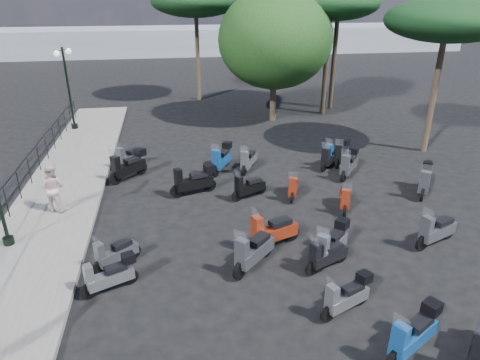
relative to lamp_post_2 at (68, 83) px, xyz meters
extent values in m
plane|color=black|center=(7.47, -13.62, -2.60)|extent=(120.00, 120.00, 0.00)
cube|color=slate|center=(0.97, -10.62, -2.53)|extent=(3.00, 30.00, 0.15)
cylinder|color=black|center=(-0.33, -10.14, -1.90)|extent=(0.04, 0.04, 1.10)
cylinder|color=black|center=(-0.33, -8.77, -1.90)|extent=(0.04, 0.04, 1.10)
cylinder|color=black|center=(-0.33, -7.40, -1.90)|extent=(0.04, 0.04, 1.10)
cylinder|color=black|center=(-0.33, -6.03, -1.90)|extent=(0.04, 0.04, 1.10)
cylinder|color=black|center=(-0.33, -4.66, -1.90)|extent=(0.04, 0.04, 1.10)
cylinder|color=black|center=(-0.33, -3.29, -1.90)|extent=(0.04, 0.04, 1.10)
cylinder|color=black|center=(-0.33, -1.93, -1.90)|extent=(0.04, 0.04, 1.10)
cylinder|color=black|center=(-0.33, -0.56, -1.90)|extent=(0.04, 0.04, 1.10)
cylinder|color=black|center=(-0.33, 0.81, -1.90)|extent=(0.04, 0.04, 1.10)
cylinder|color=black|center=(-0.33, 2.18, -1.90)|extent=(0.04, 0.04, 1.10)
cylinder|color=black|center=(0.20, -11.95, -2.34)|extent=(0.31, 0.31, 0.23)
cylinder|color=black|center=(0.00, 0.00, -2.32)|extent=(0.34, 0.34, 0.26)
cylinder|color=black|center=(0.00, 0.00, -0.30)|extent=(0.12, 0.12, 4.30)
cylinder|color=black|center=(0.00, 0.00, 1.69)|extent=(0.42, 0.91, 0.04)
sphere|color=white|center=(0.19, 0.44, 1.58)|extent=(0.30, 0.30, 0.30)
sphere|color=white|center=(-0.19, -0.44, 1.58)|extent=(0.30, 0.30, 0.30)
imported|color=beige|center=(1.13, -9.92, -1.61)|extent=(1.00, 0.90, 1.69)
cylinder|color=black|center=(2.88, -14.72, -2.39)|extent=(0.43, 0.26, 0.43)
cylinder|color=black|center=(3.86, -14.28, -2.39)|extent=(0.43, 0.26, 0.43)
cube|color=gray|center=(3.41, -14.48, -2.23)|extent=(1.19, 0.76, 0.31)
cube|color=black|center=(3.55, -14.42, -1.97)|extent=(0.60, 0.47, 0.13)
cube|color=gray|center=(2.94, -14.69, -1.97)|extent=(0.29, 0.33, 0.63)
plane|color=white|center=(2.90, -14.71, -1.57)|extent=(0.20, 0.34, 0.33)
cube|color=black|center=(3.88, -14.27, -1.81)|extent=(0.40, 0.39, 0.23)
cylinder|color=black|center=(3.02, -13.74, -2.39)|extent=(0.40, 0.33, 0.43)
cylinder|color=black|center=(3.89, -13.09, -2.39)|extent=(0.40, 0.33, 0.43)
cube|color=#47484E|center=(3.49, -13.39, -2.22)|extent=(1.12, 0.95, 0.31)
cube|color=black|center=(3.62, -13.30, -1.97)|extent=(0.60, 0.54, 0.13)
cube|color=#47484E|center=(3.08, -13.70, -1.97)|extent=(0.32, 0.34, 0.63)
plane|color=white|center=(3.04, -13.73, -1.57)|extent=(0.26, 0.32, 0.34)
cylinder|color=black|center=(2.88, -7.74, -2.34)|extent=(0.47, 0.45, 0.53)
cylinder|color=black|center=(3.86, -6.82, -2.34)|extent=(0.47, 0.45, 0.53)
cube|color=black|center=(3.41, -7.24, -2.14)|extent=(1.31, 1.26, 0.38)
cube|color=black|center=(3.55, -7.11, -1.83)|extent=(0.71, 0.70, 0.16)
cube|color=black|center=(2.95, -7.67, -1.83)|extent=(0.41, 0.41, 0.78)
plane|color=white|center=(2.90, -7.72, -1.32)|extent=(0.35, 0.37, 0.41)
cube|color=black|center=(3.88, -6.81, -1.63)|extent=(0.52, 0.52, 0.29)
cylinder|color=black|center=(2.97, -6.46, -2.36)|extent=(0.40, 0.43, 0.48)
cylinder|color=black|center=(3.78, -5.56, -2.36)|extent=(0.40, 0.43, 0.48)
cube|color=#47484E|center=(3.41, -5.97, -2.18)|extent=(1.13, 1.20, 0.34)
cube|color=black|center=(3.52, -5.84, -1.90)|extent=(0.63, 0.65, 0.14)
cube|color=#47484E|center=(3.02, -6.40, -1.90)|extent=(0.37, 0.37, 0.71)
plane|color=white|center=(2.98, -6.44, -1.44)|extent=(0.34, 0.32, 0.38)
cylinder|color=black|center=(6.74, -14.56, -2.34)|extent=(0.46, 0.45, 0.53)
cylinder|color=black|center=(7.68, -13.62, -2.34)|extent=(0.46, 0.45, 0.53)
cube|color=#47484E|center=(7.25, -14.05, -2.14)|extent=(1.29, 1.28, 0.38)
cube|color=black|center=(7.38, -13.92, -1.83)|extent=(0.71, 0.70, 0.15)
cube|color=#47484E|center=(6.80, -14.49, -1.83)|extent=(0.41, 0.41, 0.77)
plane|color=white|center=(6.75, -14.54, -1.33)|extent=(0.36, 0.36, 0.41)
cylinder|color=black|center=(7.36, -13.41, -2.34)|extent=(0.54, 0.29, 0.53)
cylinder|color=black|center=(8.60, -12.94, -2.34)|extent=(0.54, 0.29, 0.53)
cube|color=maroon|center=(8.03, -13.15, -2.14)|extent=(1.49, 0.86, 0.38)
cube|color=black|center=(8.21, -13.08, -1.82)|extent=(0.74, 0.55, 0.16)
cube|color=maroon|center=(7.44, -13.38, -1.82)|extent=(0.35, 0.40, 0.78)
plane|color=white|center=(7.38, -13.40, -1.32)|extent=(0.23, 0.43, 0.41)
cylinder|color=black|center=(5.25, -9.33, -2.34)|extent=(0.53, 0.25, 0.52)
cylinder|color=black|center=(6.50, -8.96, -2.34)|extent=(0.53, 0.25, 0.52)
cube|color=black|center=(5.93, -9.13, -2.15)|extent=(1.45, 0.75, 0.37)
cube|color=black|center=(6.10, -9.08, -1.85)|extent=(0.71, 0.49, 0.15)
cube|color=black|center=(5.33, -9.30, -1.85)|extent=(0.32, 0.38, 0.76)
plane|color=white|center=(5.27, -9.32, -1.36)|extent=(0.20, 0.42, 0.40)
cube|color=black|center=(6.52, -8.96, -1.65)|extent=(0.45, 0.44, 0.28)
cylinder|color=black|center=(6.90, -7.58, -2.35)|extent=(0.35, 0.50, 0.51)
cylinder|color=black|center=(7.54, -6.47, -2.35)|extent=(0.35, 0.50, 0.51)
cube|color=#174F99|center=(7.24, -6.98, -2.15)|extent=(1.00, 1.39, 0.36)
cube|color=black|center=(7.33, -6.82, -1.85)|extent=(0.60, 0.72, 0.15)
cube|color=#174F99|center=(6.94, -7.51, -1.85)|extent=(0.40, 0.36, 0.75)
plane|color=white|center=(6.91, -7.56, -1.37)|extent=(0.40, 0.27, 0.40)
cube|color=black|center=(7.55, -6.45, -1.66)|extent=(0.48, 0.49, 0.28)
cylinder|color=black|center=(8.48, -16.49, -2.38)|extent=(0.44, 0.26, 0.44)
cylinder|color=black|center=(9.48, -16.05, -2.38)|extent=(0.44, 0.26, 0.44)
cube|color=gray|center=(9.02, -16.25, -2.22)|extent=(1.21, 0.76, 0.31)
cube|color=black|center=(9.17, -16.19, -1.96)|extent=(0.61, 0.47, 0.13)
cube|color=gray|center=(8.55, -16.46, -1.96)|extent=(0.29, 0.33, 0.64)
plane|color=white|center=(8.50, -16.48, -1.55)|extent=(0.20, 0.35, 0.34)
cube|color=black|center=(9.50, -16.05, -1.80)|extent=(0.40, 0.39, 0.24)
cylinder|color=black|center=(8.68, -14.72, -2.38)|extent=(0.44, 0.26, 0.44)
cylinder|color=black|center=(9.68, -14.28, -2.38)|extent=(0.44, 0.26, 0.44)
cube|color=black|center=(9.22, -14.48, -2.22)|extent=(1.21, 0.77, 0.31)
cube|color=black|center=(9.36, -14.42, -1.97)|extent=(0.61, 0.47, 0.13)
cube|color=black|center=(8.75, -14.69, -1.97)|extent=(0.29, 0.33, 0.64)
plane|color=white|center=(8.70, -14.71, -1.55)|extent=(0.21, 0.35, 0.34)
cylinder|color=black|center=(8.95, -14.57, -2.35)|extent=(0.43, 0.42, 0.50)
cylinder|color=black|center=(9.86, -13.72, -2.35)|extent=(0.43, 0.42, 0.50)
cube|color=#9D9EA7|center=(9.45, -14.11, -2.17)|extent=(1.23, 1.18, 0.35)
cube|color=black|center=(9.58, -13.99, -1.88)|extent=(0.67, 0.65, 0.15)
cube|color=#9D9EA7|center=(9.01, -14.52, -1.88)|extent=(0.38, 0.38, 0.73)
plane|color=white|center=(8.97, -14.56, -1.41)|extent=(0.33, 0.34, 0.39)
cube|color=black|center=(9.88, -13.71, -1.69)|extent=(0.48, 0.48, 0.27)
cylinder|color=black|center=(7.41, -10.01, -2.38)|extent=(0.44, 0.27, 0.44)
cylinder|color=black|center=(8.40, -9.53, -2.38)|extent=(0.44, 0.27, 0.44)
cube|color=black|center=(7.94, -9.75, -2.22)|extent=(1.21, 0.80, 0.31)
cube|color=black|center=(8.08, -9.68, -1.96)|extent=(0.61, 0.49, 0.13)
cube|color=black|center=(7.47, -9.98, -1.96)|extent=(0.30, 0.34, 0.64)
plane|color=white|center=(7.42, -10.00, -1.55)|extent=(0.22, 0.35, 0.34)
cylinder|color=black|center=(8.08, -7.67, -2.37)|extent=(0.31, 0.46, 0.47)
cylinder|color=black|center=(8.64, -6.65, -2.37)|extent=(0.31, 0.46, 0.47)
cube|color=#9D9EA7|center=(8.38, -7.12, -2.19)|extent=(0.90, 1.27, 0.33)
cube|color=black|center=(8.46, -6.97, -1.92)|extent=(0.54, 0.65, 0.14)
cube|color=#9D9EA7|center=(8.11, -7.61, -1.92)|extent=(0.36, 0.33, 0.68)
plane|color=white|center=(8.09, -7.66, -1.48)|extent=(0.36, 0.25, 0.36)
cylinder|color=black|center=(9.31, -18.01, -2.36)|extent=(0.48, 0.33, 0.49)
cylinder|color=black|center=(10.38, -17.41, -2.36)|extent=(0.48, 0.33, 0.49)
cube|color=#174F99|center=(9.89, -17.69, -2.17)|extent=(1.33, 0.95, 0.35)
cube|color=black|center=(10.04, -17.60, -1.89)|extent=(0.68, 0.57, 0.14)
cube|color=#174F99|center=(9.38, -17.97, -1.89)|extent=(0.35, 0.38, 0.71)
plane|color=white|center=(9.33, -18.00, -1.43)|extent=(0.26, 0.38, 0.38)
cube|color=black|center=(10.40, -17.40, -1.70)|extent=(0.46, 0.45, 0.27)
cylinder|color=black|center=(10.84, -11.70, -2.39)|extent=(0.24, 0.44, 0.44)
cylinder|color=black|center=(11.22, -10.68, -2.39)|extent=(0.24, 0.44, 0.44)
cube|color=maroon|center=(11.05, -11.15, -2.22)|extent=(0.70, 1.21, 0.31)
cube|color=black|center=(11.10, -11.00, -1.97)|extent=(0.45, 0.61, 0.13)
cube|color=maroon|center=(10.86, -11.63, -1.97)|extent=(0.33, 0.28, 0.64)
plane|color=white|center=(10.84, -11.69, -1.56)|extent=(0.35, 0.19, 0.34)
cylinder|color=black|center=(11.50, -7.83, -2.37)|extent=(0.40, 0.40, 0.47)
cylinder|color=black|center=(12.33, -7.00, -2.37)|extent=(0.40, 0.40, 0.47)
cube|color=black|center=(11.95, -7.38, -2.19)|extent=(1.13, 1.14, 0.33)
cube|color=black|center=(12.06, -7.26, -1.92)|extent=(0.62, 0.62, 0.14)
cube|color=black|center=(11.56, -7.78, -1.92)|extent=(0.36, 0.36, 0.68)
plane|color=white|center=(11.52, -7.82, -1.48)|extent=(0.32, 0.32, 0.36)
cylinder|color=black|center=(12.20, -7.58, -2.36)|extent=(0.37, 0.44, 0.48)
cylinder|color=black|center=(12.91, -6.62, -2.36)|extent=(0.37, 0.44, 0.48)
cube|color=black|center=(12.59, -7.06, -2.18)|extent=(1.05, 1.24, 0.34)
cube|color=black|center=(12.69, -6.93, -1.91)|extent=(0.60, 0.66, 0.14)
cube|color=black|center=(12.25, -7.52, -1.91)|extent=(0.37, 0.35, 0.70)
plane|color=white|center=(12.21, -7.57, -1.46)|extent=(0.35, 0.29, 0.37)
cube|color=black|center=(12.93, -6.61, -1.73)|extent=(0.46, 0.46, 0.26)
cylinder|color=black|center=(12.27, -14.10, -2.35)|extent=(0.50, 0.28, 0.50)
cylinder|color=black|center=(13.43, -13.63, -2.35)|extent=(0.50, 0.28, 0.50)
cube|color=#47484E|center=(12.90, -13.85, -2.17)|extent=(1.39, 0.84, 0.35)
cube|color=black|center=(13.06, -13.78, -1.87)|extent=(0.70, 0.52, 0.15)
cube|color=#47484E|center=(12.35, -14.07, -1.87)|extent=(0.33, 0.38, 0.73)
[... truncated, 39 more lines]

